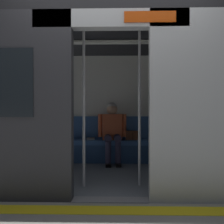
# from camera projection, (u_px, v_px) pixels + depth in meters

# --- Properties ---
(ground_plane) EXTENTS (60.00, 60.00, 0.00)m
(ground_plane) POSITION_uv_depth(u_px,v_px,m) (111.00, 200.00, 3.02)
(ground_plane) COLOR gray
(platform_edge_strip) EXTENTS (8.00, 0.24, 0.01)m
(platform_edge_strip) POSITION_uv_depth(u_px,v_px,m) (110.00, 210.00, 2.72)
(platform_edge_strip) COLOR yellow
(platform_edge_strip) RESTS_ON ground_plane
(train_car) EXTENTS (6.40, 2.72, 2.25)m
(train_car) POSITION_uv_depth(u_px,v_px,m) (110.00, 80.00, 4.19)
(train_car) COLOR #ADAFB5
(train_car) RESTS_ON ground_plane
(bench_seat) EXTENTS (3.23, 0.44, 0.44)m
(bench_seat) POSITION_uv_depth(u_px,v_px,m) (114.00, 145.00, 5.23)
(bench_seat) COLOR #38609E
(bench_seat) RESTS_ON ground_plane
(person_seated) EXTENTS (0.55, 0.69, 1.16)m
(person_seated) POSITION_uv_depth(u_px,v_px,m) (112.00, 129.00, 5.17)
(person_seated) COLOR #CC5933
(person_seated) RESTS_ON ground_plane
(handbag) EXTENTS (0.26, 0.15, 0.17)m
(handbag) POSITION_uv_depth(u_px,v_px,m) (132.00, 135.00, 5.26)
(handbag) COLOR brown
(handbag) RESTS_ON bench_seat
(book) EXTENTS (0.18, 0.24, 0.03)m
(book) POSITION_uv_depth(u_px,v_px,m) (91.00, 139.00, 5.30)
(book) COLOR silver
(book) RESTS_ON bench_seat
(grab_pole_door) EXTENTS (0.04, 0.04, 2.11)m
(grab_pole_door) POSITION_uv_depth(u_px,v_px,m) (84.00, 107.00, 3.55)
(grab_pole_door) COLOR silver
(grab_pole_door) RESTS_ON ground_plane
(grab_pole_far) EXTENTS (0.04, 0.04, 2.11)m
(grab_pole_far) POSITION_uv_depth(u_px,v_px,m) (139.00, 107.00, 3.61)
(grab_pole_far) COLOR silver
(grab_pole_far) RESTS_ON ground_plane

